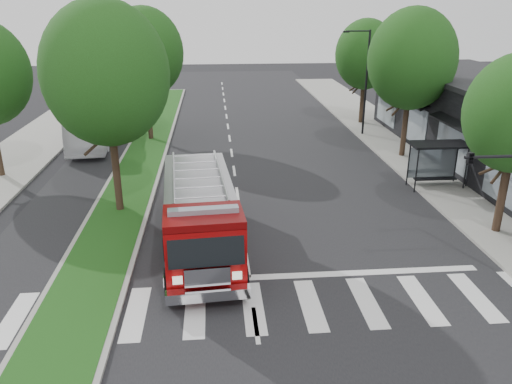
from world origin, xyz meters
The scene contains 11 objects.
ground centered at (0.00, 0.00, 0.00)m, with size 140.00×140.00×0.00m, color black.
sidewalk_right centered at (12.50, 10.00, 0.07)m, with size 5.00×80.00×0.15m, color gray.
median centered at (-6.00, 18.00, 0.08)m, with size 3.00×50.00×0.15m.
bus_shelter centered at (11.20, 8.15, 2.04)m, with size 3.20×1.60×2.61m.
tree_right_mid centered at (11.50, 14.00, 6.49)m, with size 5.60×5.60×9.72m.
tree_right_far centered at (11.50, 24.00, 5.84)m, with size 5.00×5.00×8.73m.
tree_median_near centered at (-6.00, 6.00, 6.81)m, with size 5.80×5.80×10.16m.
tree_median_far centered at (-6.00, 20.00, 6.49)m, with size 5.60×5.60×9.72m.
streetlight_right_far centered at (10.35, 20.00, 4.48)m, with size 2.11×0.20×8.00m.
fire_engine centered at (-1.87, 1.53, 1.58)m, with size 3.55×9.69×3.30m.
city_bus centered at (-10.08, 19.72, 1.49)m, with size 2.51×10.73×2.99m, color silver.
Camera 1 is at (-1.16, -17.62, 9.87)m, focal length 35.00 mm.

